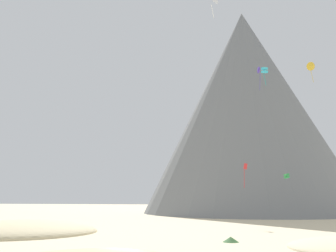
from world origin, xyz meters
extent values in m
ellipsoid|color=beige|center=(-21.40, 20.90, 0.00)|extent=(27.61, 27.07, 3.41)
cone|color=#386633|center=(6.88, 16.12, 0.29)|extent=(1.93, 1.93, 0.58)
cone|color=#568442|center=(-13.61, 21.30, 0.38)|extent=(2.31, 2.31, 0.76)
cone|color=#386633|center=(-18.66, 17.62, 0.47)|extent=(1.94, 1.94, 0.94)
cone|color=slate|center=(12.44, 88.48, 33.41)|extent=(88.94, 88.94, 66.82)
cone|color=slate|center=(6.49, 85.06, 12.31)|extent=(51.02, 51.02, 24.63)
cone|color=slate|center=(19.48, 96.39, 14.69)|extent=(29.15, 29.15, 29.39)
cube|color=#33BCDB|center=(13.79, 38.54, 27.24)|extent=(1.23, 1.26, 0.62)
cube|color=#33BCDB|center=(13.79, 38.54, 27.85)|extent=(1.23, 1.26, 0.62)
cylinder|color=teal|center=(13.76, 38.54, 25.81)|extent=(0.34, 0.37, 2.43)
cube|color=red|center=(9.62, 38.44, 10.05)|extent=(0.75, 0.18, 1.11)
cylinder|color=red|center=(9.32, 38.44, 7.95)|extent=(0.22, 0.55, 3.16)
cone|color=white|center=(5.56, 24.13, 33.88)|extent=(1.41, 1.46, 1.43)
cylinder|color=white|center=(5.28, 24.13, 32.12)|extent=(0.39, 0.38, 2.08)
cone|color=gold|center=(26.19, 57.09, 34.55)|extent=(2.15, 1.34, 1.97)
cylinder|color=gold|center=(26.26, 57.09, 32.11)|extent=(0.48, 0.10, 2.87)
cone|color=#5138B2|center=(13.87, 52.41, 32.75)|extent=(0.78, 1.53, 1.54)
cylinder|color=#5138B2|center=(14.13, 52.41, 29.93)|extent=(0.43, 0.60, 4.07)
cube|color=green|center=(16.85, 41.54, 8.28)|extent=(1.02, 0.99, 0.50)
cube|color=green|center=(16.85, 41.54, 8.69)|extent=(1.02, 0.99, 0.50)
camera|label=1|loc=(7.30, -23.90, 4.82)|focal=37.18mm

